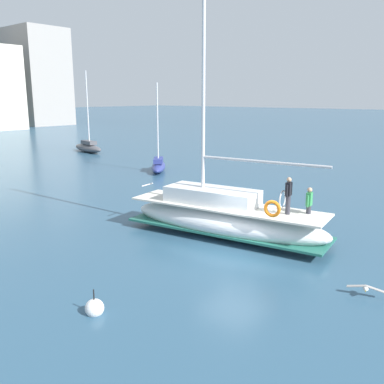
% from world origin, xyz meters
% --- Properties ---
extents(ground_plane, '(400.00, 400.00, 0.00)m').
position_xyz_m(ground_plane, '(0.00, 0.00, 0.00)').
color(ground_plane, '#2D516B').
extents(main_sailboat, '(3.84, 9.85, 12.42)m').
position_xyz_m(main_sailboat, '(1.68, 1.73, 0.90)').
color(main_sailboat, silver).
rests_on(main_sailboat, ground).
extents(moored_catamaran, '(2.30, 5.88, 9.01)m').
position_xyz_m(moored_catamaran, '(15.97, 31.24, 0.62)').
color(moored_catamaran, '#4C4C51').
rests_on(moored_catamaran, ground).
extents(moored_cutter_left, '(4.35, 3.99, 7.37)m').
position_xyz_m(moored_cutter_left, '(12.11, 16.16, 0.53)').
color(moored_cutter_left, navy).
rests_on(moored_cutter_left, ground).
extents(seagull, '(0.51, 1.15, 0.17)m').
position_xyz_m(seagull, '(-0.28, -5.31, 0.28)').
color(seagull, silver).
rests_on(seagull, ground).
extents(mooring_buoy, '(0.57, 0.57, 0.88)m').
position_xyz_m(mooring_buoy, '(-6.59, 0.46, 0.17)').
color(mooring_buoy, silver).
rests_on(mooring_buoy, ground).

